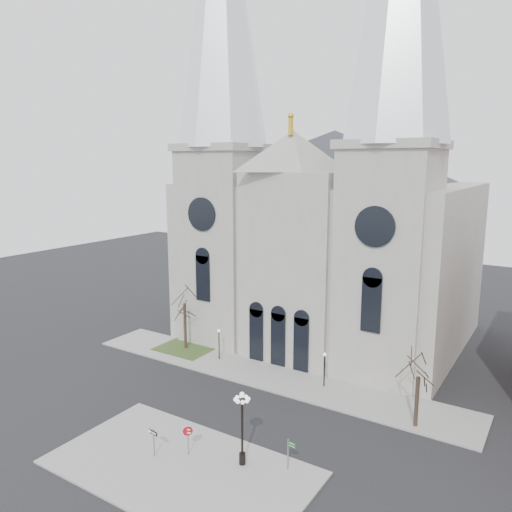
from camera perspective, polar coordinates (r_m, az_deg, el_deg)
The scene contains 13 objects.
ground at distance 42.09m, azimuth -7.17°, elevation -18.51°, with size 160.00×160.00×0.00m, color black.
sidewalk_near at distance 37.15m, azimuth -8.63°, elevation -22.78°, with size 18.00×10.00×0.14m, color gray.
sidewalk_far at distance 50.06m, azimuth 1.10°, elevation -13.35°, with size 40.00×6.00×0.14m, color gray.
grass_patch at distance 56.82m, azimuth -8.03°, elevation -10.42°, with size 6.00×5.00×0.18m, color #2D491F.
cathedral at distance 56.19m, azimuth 7.56°, elevation 8.59°, with size 33.00×26.66×54.00m.
tree_left at distance 55.08m, azimuth -8.18°, elevation -5.08°, with size 3.20×3.20×7.50m.
tree_right at distance 41.29m, azimuth 18.08°, elevation -12.68°, with size 3.20×3.20×6.00m.
ped_lamp_left at distance 52.72m, azimuth -4.25°, elevation -9.45°, with size 0.32×0.32×3.26m.
ped_lamp_right at distance 47.00m, azimuth 7.83°, elevation -12.12°, with size 0.32×0.32×3.26m.
stop_sign at distance 37.40m, azimuth -7.78°, elevation -19.47°, with size 0.76×0.33×2.24m.
globe_lamp at distance 35.30m, azimuth -1.60°, elevation -18.15°, with size 1.23×1.23×5.29m.
one_way_sign at distance 37.76m, azimuth -11.61°, elevation -19.68°, with size 0.89×0.18×2.04m.
street_name_sign at distance 35.86m, azimuth 3.79°, elevation -21.44°, with size 0.69×0.17×2.18m.
Camera 1 is at (23.77, -28.01, 20.54)m, focal length 35.00 mm.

